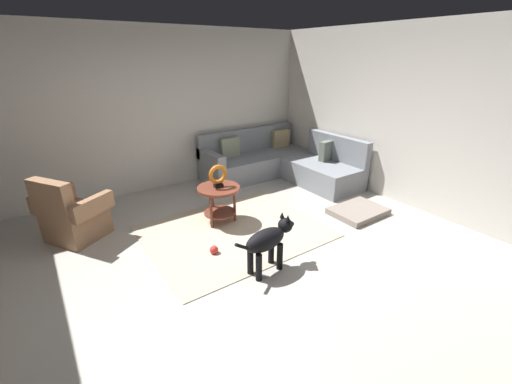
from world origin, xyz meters
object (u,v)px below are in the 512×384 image
object	(u,v)px
dog_toy_ball	(214,250)
side_table	(219,195)
sectional_couch	(280,163)
dog	(268,241)
armchair	(72,216)
dog_bed_mat	(358,211)
torus_sculpture	(218,176)

from	to	relation	value
dog_toy_ball	side_table	bearing A→B (deg)	56.06
sectional_couch	dog	size ratio (longest dim) A/B	2.65
armchair	side_table	xyz separation A→B (m)	(1.78, -0.66, 0.09)
dog_bed_mat	dog_toy_ball	world-z (taller)	dog_toy_ball
sectional_couch	dog	bearing A→B (deg)	-130.97
sectional_couch	torus_sculpture	distance (m)	2.13
torus_sculpture	dog_bed_mat	distance (m)	2.19
dog_bed_mat	armchair	bearing A→B (deg)	155.59
dog_bed_mat	torus_sculpture	bearing A→B (deg)	151.97
armchair	torus_sculpture	world-z (taller)	armchair
torus_sculpture	sectional_couch	bearing A→B (deg)	27.15
armchair	dog	size ratio (longest dim) A/B	1.18
torus_sculpture	dog_bed_mat	bearing A→B (deg)	-28.03
sectional_couch	dog	distance (m)	3.01
torus_sculpture	dog_toy_ball	bearing A→B (deg)	-123.94
armchair	dog_bed_mat	size ratio (longest dim) A/B	1.25
dog	armchair	bearing A→B (deg)	-146.14
sectional_couch	dog_bed_mat	xyz separation A→B (m)	(-0.01, -1.93, -0.25)
dog_bed_mat	dog_toy_ball	xyz separation A→B (m)	(-2.31, 0.29, 0.01)
armchair	dog_toy_ball	bearing A→B (deg)	11.64
torus_sculpture	dog	bearing A→B (deg)	-95.07
sectional_couch	side_table	bearing A→B (deg)	-152.85
armchair	torus_sculpture	distance (m)	1.94
sectional_couch	dog_toy_ball	xyz separation A→B (m)	(-2.32, -1.64, -0.24)
torus_sculpture	dog	world-z (taller)	torus_sculpture
sectional_couch	dog_bed_mat	size ratio (longest dim) A/B	2.81
dog	dog_toy_ball	bearing A→B (deg)	-157.17
sectional_couch	armchair	xyz separation A→B (m)	(-3.64, -0.29, 0.03)
side_table	dog_bed_mat	world-z (taller)	side_table
sectional_couch	side_table	world-z (taller)	sectional_couch
armchair	dog	world-z (taller)	armchair
torus_sculpture	dog	distance (m)	1.37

